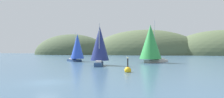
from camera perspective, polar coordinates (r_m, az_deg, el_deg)
name	(u,v)px	position (r m, az deg, el deg)	size (l,w,h in m)	color
ground_plane	(47,82)	(22.94, -18.19, -9.05)	(360.00, 360.00, 0.00)	#385670
headland_left	(72,54)	(168.31, -11.52, -1.53)	(62.32, 44.00, 33.24)	#425138
headland_center	(145,55)	(154.83, 9.35, -1.63)	(86.14, 44.00, 38.33)	#4C5B3D
headland_right	(223,55)	(162.19, 29.16, -1.54)	(77.34, 44.00, 35.76)	#4C5B3D
sailboat_blue_spinnaker	(77,47)	(61.61, -9.96, 0.53)	(7.30, 6.56, 8.92)	navy
sailboat_green_sail	(151,43)	(55.97, 11.03, 1.80)	(9.24, 10.47, 11.91)	#B7B2A8
sailboat_navy_sail	(100,44)	(45.70, -3.55, 1.31)	(5.03, 7.70, 9.46)	navy
channel_buoy	(128,70)	(31.60, 4.54, -5.99)	(1.10, 1.10, 2.64)	gold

